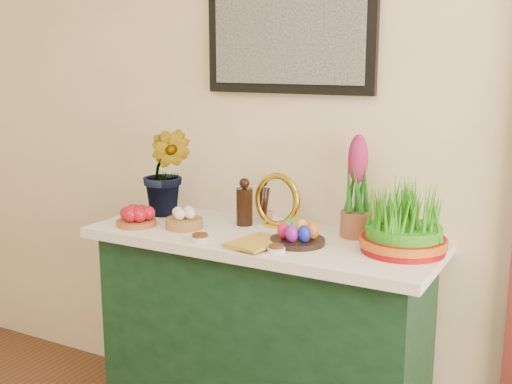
# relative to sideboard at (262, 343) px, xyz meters

# --- Properties ---
(sideboard) EXTENTS (1.30, 0.45, 0.85)m
(sideboard) POSITION_rel_sideboard_xyz_m (0.00, 0.00, 0.00)
(sideboard) COLOR #163E24
(sideboard) RESTS_ON ground
(tablecloth) EXTENTS (1.40, 0.55, 0.04)m
(tablecloth) POSITION_rel_sideboard_xyz_m (0.00, 0.00, 0.45)
(tablecloth) COLOR white
(tablecloth) RESTS_ON sideboard
(hyacinth_green) EXTENTS (0.31, 0.28, 0.52)m
(hyacinth_green) POSITION_rel_sideboard_xyz_m (-0.51, 0.08, 0.72)
(hyacinth_green) COLOR #1B6A18
(hyacinth_green) RESTS_ON tablecloth
(apple_bowl) EXTENTS (0.19, 0.19, 0.08)m
(apple_bowl) POSITION_rel_sideboard_xyz_m (-0.52, -0.13, 0.50)
(apple_bowl) COLOR #9F5628
(apple_bowl) RESTS_ON tablecloth
(garlic_basket) EXTENTS (0.16, 0.16, 0.09)m
(garlic_basket) POSITION_rel_sideboard_xyz_m (-0.32, -0.07, 0.50)
(garlic_basket) COLOR #A47742
(garlic_basket) RESTS_ON tablecloth
(vinegar_cruet) EXTENTS (0.07, 0.07, 0.20)m
(vinegar_cruet) POSITION_rel_sideboard_xyz_m (-0.13, 0.09, 0.55)
(vinegar_cruet) COLOR black
(vinegar_cruet) RESTS_ON tablecloth
(mirror) EXTENTS (0.23, 0.09, 0.23)m
(mirror) POSITION_rel_sideboard_xyz_m (0.00, 0.13, 0.57)
(mirror) COLOR gold
(mirror) RESTS_ON tablecloth
(book) EXTENTS (0.18, 0.24, 0.03)m
(book) POSITION_rel_sideboard_xyz_m (-0.02, -0.13, 0.48)
(book) COLOR gold
(book) RESTS_ON tablecloth
(spice_dish_left) EXTENTS (0.07, 0.07, 0.03)m
(spice_dish_left) POSITION_rel_sideboard_xyz_m (-0.16, -0.20, 0.48)
(spice_dish_left) COLOR silver
(spice_dish_left) RESTS_ON tablecloth
(spice_dish_right) EXTENTS (0.07, 0.07, 0.03)m
(spice_dish_right) POSITION_rel_sideboard_xyz_m (0.16, -0.19, 0.48)
(spice_dish_right) COLOR silver
(spice_dish_right) RESTS_ON tablecloth
(egg_plate) EXTENTS (0.24, 0.24, 0.09)m
(egg_plate) POSITION_rel_sideboard_xyz_m (0.18, -0.06, 0.50)
(egg_plate) COLOR black
(egg_plate) RESTS_ON tablecloth
(hyacinth_pink) EXTENTS (0.12, 0.12, 0.40)m
(hyacinth_pink) POSITION_rel_sideboard_xyz_m (0.34, 0.15, 0.65)
(hyacinth_pink) COLOR #985437
(hyacinth_pink) RESTS_ON tablecloth
(wheatgrass_sabzeh) EXTENTS (0.31, 0.31, 0.26)m
(wheatgrass_sabzeh) POSITION_rel_sideboard_xyz_m (0.55, 0.04, 0.58)
(wheatgrass_sabzeh) COLOR #98080B
(wheatgrass_sabzeh) RESTS_ON tablecloth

